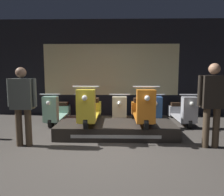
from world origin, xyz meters
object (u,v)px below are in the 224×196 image
object	(u,v)px
scooter_display_left	(90,109)
person_right_browsing	(213,99)
scooter_display_right	(142,109)
scooter_backrow_3	(151,111)
scooter_backrow_1	(88,111)
scooter_backrow_0	(57,111)
person_left_browsing	(22,100)
scooter_backrow_4	(182,112)
scooter_backrow_2	(119,111)

from	to	relation	value
scooter_display_left	person_right_browsing	world-z (taller)	person_right_browsing
scooter_display_right	scooter_backrow_3	xyz separation A→B (m)	(0.39, 1.25, -0.30)
scooter_display_right	scooter_backrow_1	xyz separation A→B (m)	(-1.45, 1.25, -0.30)
scooter_backrow_1	scooter_backrow_3	size ratio (longest dim) A/B	1.00
scooter_backrow_0	scooter_display_right	bearing A→B (deg)	-27.76
scooter_display_left	person_left_browsing	size ratio (longest dim) A/B	1.13
scooter_backrow_4	scooter_backrow_3	bearing A→B (deg)	180.00
scooter_backrow_2	person_left_browsing	distance (m)	2.89
scooter_backrow_3	scooter_backrow_4	world-z (taller)	same
person_left_browsing	scooter_display_left	bearing A→B (deg)	32.96
scooter_backrow_4	scooter_display_right	bearing A→B (deg)	-136.31
scooter_backrow_0	scooter_backrow_3	bearing A→B (deg)	0.00
scooter_backrow_0	scooter_backrow_1	xyz separation A→B (m)	(0.92, 0.00, 0.00)
scooter_display_right	scooter_backrow_4	xyz separation A→B (m)	(1.31, 1.25, -0.30)
scooter_display_left	scooter_backrow_0	world-z (taller)	scooter_display_left
scooter_display_left	scooter_display_right	size ratio (longest dim) A/B	1.00
scooter_display_left	person_left_browsing	xyz separation A→B (m)	(-1.24, -0.81, 0.30)
scooter_backrow_3	scooter_backrow_4	distance (m)	0.92
person_left_browsing	scooter_display_right	bearing A→B (deg)	17.99
scooter_backrow_3	person_right_browsing	bearing A→B (deg)	-66.81
scooter_backrow_2	person_right_browsing	distance (m)	2.81
scooter_display_left	person_left_browsing	distance (m)	1.51
scooter_backrow_0	person_right_browsing	bearing A→B (deg)	-29.44
scooter_display_right	scooter_backrow_3	bearing A→B (deg)	72.76
scooter_display_left	scooter_backrow_4	world-z (taller)	scooter_display_left
scooter_backrow_4	scooter_backrow_1	bearing A→B (deg)	180.00
person_right_browsing	person_left_browsing	bearing A→B (deg)	180.00
person_left_browsing	scooter_backrow_1	bearing A→B (deg)	63.42
scooter_backrow_2	scooter_display_left	bearing A→B (deg)	-119.47
scooter_backrow_4	person_right_browsing	bearing A→B (deg)	-91.11
scooter_backrow_4	person_left_browsing	world-z (taller)	person_left_browsing
scooter_backrow_1	person_left_browsing	world-z (taller)	person_left_browsing
scooter_display_right	person_left_browsing	bearing A→B (deg)	-162.01
scooter_display_left	scooter_backrow_4	distance (m)	2.85
scooter_display_right	person_right_browsing	distance (m)	1.54
scooter_display_left	scooter_backrow_0	size ratio (longest dim) A/B	1.00
scooter_backrow_2	person_right_browsing	bearing A→B (deg)	-48.77
scooter_display_right	scooter_backrow_2	xyz separation A→B (m)	(-0.53, 1.25, -0.30)
scooter_display_right	scooter_backrow_3	size ratio (longest dim) A/B	1.00
scooter_backrow_0	scooter_backrow_2	xyz separation A→B (m)	(1.84, 0.00, 0.00)
person_left_browsing	person_right_browsing	world-z (taller)	person_right_browsing
scooter_display_left	scooter_backrow_2	distance (m)	1.47
scooter_backrow_3	person_left_browsing	distance (m)	3.58
scooter_display_left	person_right_browsing	size ratio (longest dim) A/B	1.08
scooter_backrow_0	person_left_browsing	size ratio (longest dim) A/B	1.13
scooter_display_right	scooter_backrow_1	distance (m)	1.94
scooter_backrow_1	person_right_browsing	xyz separation A→B (m)	(2.72, -2.05, 0.65)
person_right_browsing	scooter_backrow_4	bearing A→B (deg)	88.89
scooter_display_left	scooter_display_right	world-z (taller)	same
scooter_display_right	person_left_browsing	xyz separation A→B (m)	(-2.48, -0.81, 0.30)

